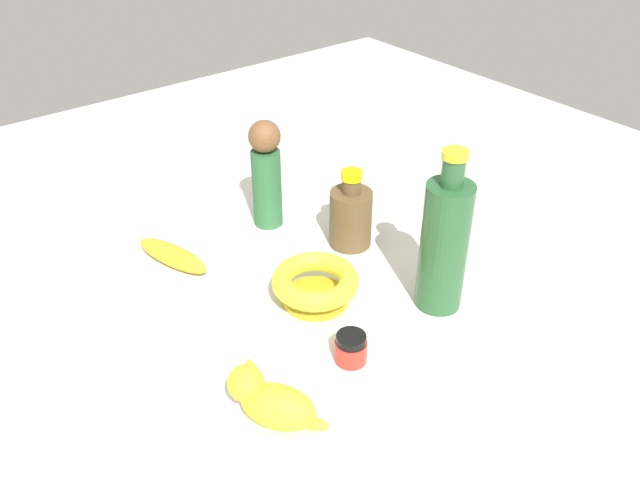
# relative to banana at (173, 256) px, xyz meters

# --- Properties ---
(ground) EXTENTS (2.00, 2.00, 0.00)m
(ground) POSITION_rel_banana_xyz_m (-0.20, -0.16, -0.02)
(ground) COLOR silver
(banana) EXTENTS (0.16, 0.08, 0.04)m
(banana) POSITION_rel_banana_xyz_m (0.00, 0.00, 0.00)
(banana) COLOR gold
(banana) RESTS_ON ground
(nail_polish_jar) EXTENTS (0.05, 0.05, 0.05)m
(nail_polish_jar) POSITION_rel_banana_xyz_m (-0.37, -0.09, 0.00)
(nail_polish_jar) COLOR #B63024
(nail_polish_jar) RESTS_ON ground
(bottle_short) EXTENTS (0.08, 0.08, 0.15)m
(bottle_short) POSITION_rel_banana_xyz_m (-0.14, -0.28, 0.04)
(bottle_short) COLOR brown
(bottle_short) RESTS_ON ground
(bowl) EXTENTS (0.14, 0.14, 0.06)m
(bowl) POSITION_rel_banana_xyz_m (-0.23, -0.13, 0.02)
(bowl) COLOR gold
(bowl) RESTS_ON ground
(bottle_tall) EXTENTS (0.07, 0.07, 0.27)m
(bottle_tall) POSITION_rel_banana_xyz_m (-0.36, -0.28, 0.10)
(bottle_tall) COLOR #285931
(bottle_tall) RESTS_ON ground
(cat_figurine) EXTENTS (0.12, 0.10, 0.09)m
(cat_figurine) POSITION_rel_banana_xyz_m (-0.39, 0.07, 0.02)
(cat_figurine) COLOR yellow
(cat_figurine) RESTS_ON ground
(person_figure_adult) EXTENTS (0.08, 0.08, 0.21)m
(person_figure_adult) POSITION_rel_banana_xyz_m (0.01, -0.21, 0.09)
(person_figure_adult) COLOR #2E673C
(person_figure_adult) RESTS_ON ground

